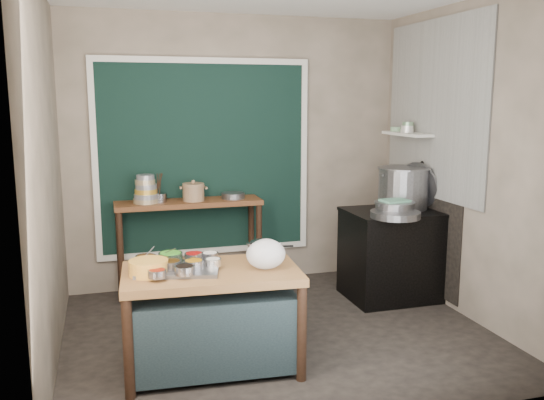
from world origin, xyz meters
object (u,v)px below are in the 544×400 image
object	(u,v)px
stove_block	(393,256)
utensil_cup	(159,198)
ceramic_crock	(193,193)
stock_pot	(403,188)
back_counter	(190,246)
saucepan	(263,248)
yellow_basin	(149,267)
prep_table	(212,319)
condiment_tray	(178,269)
steamer	(395,208)

from	to	relation	value
stove_block	utensil_cup	world-z (taller)	utensil_cup
ceramic_crock	stock_pot	bearing A→B (deg)	-17.21
back_counter	stove_block	distance (m)	2.04
saucepan	ceramic_crock	xyz separation A→B (m)	(-0.31, 1.46, 0.22)
saucepan	yellow_basin	bearing A→B (deg)	-156.46
prep_table	condiment_tray	bearing A→B (deg)	172.94
stove_block	steamer	world-z (taller)	steamer
prep_table	saucepan	bearing A→B (deg)	33.14
utensil_cup	prep_table	bearing A→B (deg)	-83.75
back_counter	steamer	world-z (taller)	steamer
stock_pot	steamer	bearing A→B (deg)	-130.64
stove_block	stock_pot	distance (m)	0.68
stove_block	yellow_basin	distance (m)	2.66
ceramic_crock	stock_pot	xyz separation A→B (m)	(1.98, -0.61, 0.06)
condiment_tray	utensil_cup	size ratio (longest dim) A/B	3.86
ceramic_crock	saucepan	bearing A→B (deg)	-77.91
back_counter	stock_pot	bearing A→B (deg)	-17.66
prep_table	utensil_cup	world-z (taller)	utensil_cup
stove_block	steamer	bearing A→B (deg)	-118.76
utensil_cup	condiment_tray	bearing A→B (deg)	-91.28
yellow_basin	saucepan	size ratio (longest dim) A/B	1.31
utensil_cup	ceramic_crock	bearing A→B (deg)	-3.13
condiment_tray	saucepan	world-z (taller)	saucepan
utensil_cup	stock_pot	world-z (taller)	stock_pot
yellow_basin	stock_pot	world-z (taller)	stock_pot
yellow_basin	ceramic_crock	xyz separation A→B (m)	(0.58, 1.71, 0.23)
back_counter	condiment_tray	xyz separation A→B (m)	(-0.33, -1.70, 0.29)
ceramic_crock	steamer	size ratio (longest dim) A/B	0.59
saucepan	utensil_cup	distance (m)	1.63
ceramic_crock	steamer	bearing A→B (deg)	-26.87
prep_table	stock_pot	xyz separation A→B (m)	(2.13, 1.10, 0.71)
stock_pot	saucepan	bearing A→B (deg)	-153.16
saucepan	utensil_cup	bearing A→B (deg)	121.62
stove_block	stock_pot	xyz separation A→B (m)	(0.13, 0.08, 0.66)
stock_pot	steamer	distance (m)	0.39
ceramic_crock	steamer	world-z (taller)	ceramic_crock
saucepan	steamer	world-z (taller)	steamer
stove_block	condiment_tray	distance (m)	2.45
saucepan	stock_pot	bearing A→B (deg)	34.82
back_counter	condiment_tray	size ratio (longest dim) A/B	2.55
saucepan	utensil_cup	world-z (taller)	utensil_cup
yellow_basin	steamer	world-z (taller)	steamer
back_counter	utensil_cup	world-z (taller)	utensil_cup
prep_table	stock_pot	bearing A→B (deg)	31.35
condiment_tray	saucepan	xyz separation A→B (m)	(0.69, 0.21, 0.04)
condiment_tray	ceramic_crock	bearing A→B (deg)	77.44
yellow_basin	steamer	distance (m)	2.48
back_counter	steamer	xyz separation A→B (m)	(1.80, -0.92, 0.47)
stock_pot	prep_table	bearing A→B (deg)	-152.66
prep_table	stock_pot	distance (m)	2.50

